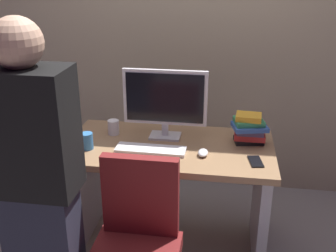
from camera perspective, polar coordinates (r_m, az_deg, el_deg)
ground_plane at (r=2.97m, az=0.15°, el=-16.01°), size 9.00×9.00×0.00m
wall_back at (r=3.29m, az=2.73°, el=16.26°), size 6.40×0.10×3.00m
desk at (r=2.69m, az=0.16°, el=-7.39°), size 1.31×0.70×0.75m
person_at_desk at (r=2.01m, az=-17.86°, el=-8.66°), size 0.40×0.24×1.64m
monitor at (r=2.59m, az=-0.42°, el=3.62°), size 0.54×0.14×0.46m
keyboard at (r=2.49m, az=-2.45°, el=-3.32°), size 0.43×0.14×0.02m
mouse at (r=2.44m, az=4.92°, el=-3.76°), size 0.06×0.10×0.03m
cup_near_keyboard at (r=2.55m, az=-11.30°, el=-2.08°), size 0.08×0.08×0.10m
cup_by_monitor at (r=2.74m, az=-7.65°, el=-0.17°), size 0.08×0.08×0.10m
book_stack at (r=2.61m, az=11.32°, el=-0.36°), size 0.24×0.20×0.20m
cell_phone at (r=2.42m, az=12.18°, el=-4.88°), size 0.09×0.15×0.01m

